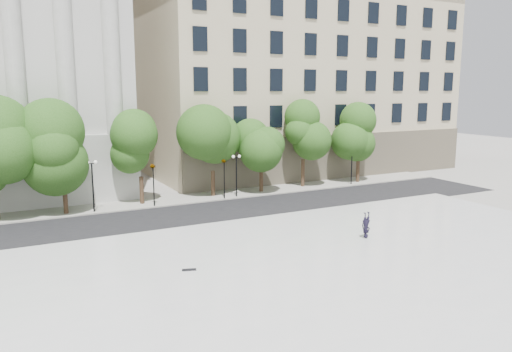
# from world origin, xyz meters

# --- Properties ---
(ground) EXTENTS (160.00, 160.00, 0.00)m
(ground) POSITION_xyz_m (0.00, 0.00, 0.00)
(ground) COLOR #AAA7A1
(ground) RESTS_ON ground
(plaza) EXTENTS (44.00, 22.00, 0.45)m
(plaza) POSITION_xyz_m (0.00, 3.00, 0.23)
(plaza) COLOR silver
(plaza) RESTS_ON ground
(street) EXTENTS (60.00, 8.00, 0.02)m
(street) POSITION_xyz_m (0.00, 18.00, 0.01)
(street) COLOR black
(street) RESTS_ON ground
(far_sidewalk) EXTENTS (60.00, 4.00, 0.12)m
(far_sidewalk) POSITION_xyz_m (0.00, 24.00, 0.06)
(far_sidewalk) COLOR #AFABA1
(far_sidewalk) RESTS_ON ground
(building_east) EXTENTS (36.00, 26.15, 23.00)m
(building_east) POSITION_xyz_m (20.00, 38.91, 11.14)
(building_east) COLOR beige
(building_east) RESTS_ON ground
(traffic_light_west) EXTENTS (0.89, 1.85, 4.23)m
(traffic_light_west) POSITION_xyz_m (-1.78, 22.30, 3.73)
(traffic_light_west) COLOR black
(traffic_light_west) RESTS_ON ground
(traffic_light_east) EXTENTS (0.69, 1.65, 4.15)m
(traffic_light_east) POSITION_xyz_m (4.65, 22.30, 3.64)
(traffic_light_east) COLOR black
(traffic_light_east) RESTS_ON ground
(person_lying) EXTENTS (0.65, 1.70, 0.46)m
(person_lying) POSITION_xyz_m (7.31, 6.06, 0.68)
(person_lying) COLOR black
(person_lying) RESTS_ON plaza
(skateboard) EXTENTS (0.76, 0.40, 0.08)m
(skateboard) POSITION_xyz_m (-4.66, 5.75, 0.49)
(skateboard) COLOR black
(skateboard) RESTS_ON plaza
(street_trees) EXTENTS (46.51, 5.37, 7.92)m
(street_trees) POSITION_xyz_m (-1.63, 23.41, 5.12)
(street_trees) COLOR #382619
(street_trees) RESTS_ON ground
(lamp_posts) EXTENTS (37.03, 0.28, 4.28)m
(lamp_posts) POSITION_xyz_m (0.21, 22.60, 2.88)
(lamp_posts) COLOR black
(lamp_posts) RESTS_ON ground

